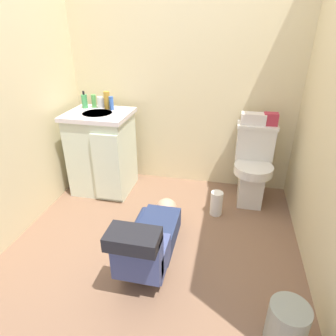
{
  "coord_description": "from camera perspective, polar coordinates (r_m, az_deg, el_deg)",
  "views": [
    {
      "loc": [
        0.49,
        -1.86,
        1.59
      ],
      "look_at": [
        0.01,
        0.37,
        0.45
      ],
      "focal_mm": 31.42,
      "sensor_mm": 36.0,
      "label": 1
    }
  ],
  "objects": [
    {
      "name": "person_plumber",
      "position": [
        2.2,
        -3.45,
        -13.53
      ],
      "size": [
        0.39,
        1.06,
        0.52
      ],
      "color": "navy",
      "rests_on": "ground_plane"
    },
    {
      "name": "toiletry_bag",
      "position": [
        2.82,
        19.31,
        8.96
      ],
      "size": [
        0.12,
        0.09,
        0.11
      ],
      "primitive_type": "cube",
      "color": "#B22D3F",
      "rests_on": "toilet"
    },
    {
      "name": "bottle_green",
      "position": [
        3.06,
        -14.19,
        12.48
      ],
      "size": [
        0.04,
        0.04,
        0.13
      ],
      "primitive_type": "cylinder",
      "color": "#52A44C",
      "rests_on": "vanity_cabinet"
    },
    {
      "name": "vanity_cabinet",
      "position": [
        3.02,
        -12.6,
        3.12
      ],
      "size": [
        0.6,
        0.53,
        0.82
      ],
      "color": "silver",
      "rests_on": "ground_plane"
    },
    {
      "name": "bottle_amber",
      "position": [
        2.98,
        -11.74,
        12.76
      ],
      "size": [
        0.06,
        0.06,
        0.17
      ],
      "primitive_type": "cylinder",
      "color": "gold",
      "rests_on": "vanity_cabinet"
    },
    {
      "name": "wall_back",
      "position": [
        2.98,
        2.82,
        19.05
      ],
      "size": [
        2.4,
        0.08,
        2.4
      ],
      "primitive_type": "cube",
      "color": "beige",
      "rests_on": "ground_plane"
    },
    {
      "name": "faucet",
      "position": [
        3.01,
        -12.39,
        12.14
      ],
      "size": [
        0.02,
        0.02,
        0.1
      ],
      "primitive_type": "cylinder",
      "color": "silver",
      "rests_on": "vanity_cabinet"
    },
    {
      "name": "bottle_white",
      "position": [
        3.04,
        -13.03,
        12.32
      ],
      "size": [
        0.06,
        0.06,
        0.11
      ],
      "primitive_type": "cylinder",
      "color": "white",
      "rests_on": "vanity_cabinet"
    },
    {
      "name": "bottle_blue",
      "position": [
        2.94,
        -10.93,
        12.23
      ],
      "size": [
        0.04,
        0.04,
        0.13
      ],
      "primitive_type": "cylinder",
      "color": "#3964BA",
      "rests_on": "vanity_cabinet"
    },
    {
      "name": "ground_plane",
      "position": [
        2.51,
        -2.02,
        -13.36
      ],
      "size": [
        2.74,
        3.03,
        0.04
      ],
      "primitive_type": "cube",
      "color": "#846048"
    },
    {
      "name": "trash_can",
      "position": [
        1.9,
        22.05,
        -26.34
      ],
      "size": [
        0.22,
        0.22,
        0.26
      ],
      "primitive_type": "cylinder",
      "color": "gray",
      "rests_on": "ground_plane"
    },
    {
      "name": "tissue_box",
      "position": [
        2.81,
        16.24,
        9.21
      ],
      "size": [
        0.22,
        0.11,
        0.1
      ],
      "primitive_type": "cube",
      "color": "silver",
      "rests_on": "toilet"
    },
    {
      "name": "paper_towel_roll",
      "position": [
        2.72,
        9.37,
        -6.76
      ],
      "size": [
        0.11,
        0.11,
        0.23
      ],
      "primitive_type": "cylinder",
      "color": "white",
      "rests_on": "ground_plane"
    },
    {
      "name": "soap_dispenser",
      "position": [
        3.07,
        -15.89,
        12.38
      ],
      "size": [
        0.06,
        0.06,
        0.17
      ],
      "color": "#419B54",
      "rests_on": "vanity_cabinet"
    },
    {
      "name": "toilet",
      "position": [
        2.88,
        16.12,
        0.38
      ],
      "size": [
        0.36,
        0.46,
        0.75
      ],
      "color": "silver",
      "rests_on": "ground_plane"
    }
  ]
}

